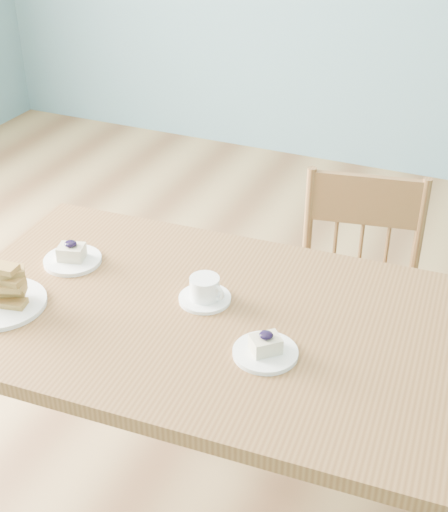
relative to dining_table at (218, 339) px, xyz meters
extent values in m
cube|color=#9F7B4A|center=(-0.06, 0.05, -0.64)|extent=(5.00, 5.00, 0.01)
cube|color=brown|center=(0.00, 0.00, 0.05)|extent=(1.36, 0.83, 0.04)
cylinder|color=brown|center=(-0.62, 0.29, -0.30)|extent=(0.05, 0.05, 0.67)
cube|color=brown|center=(0.21, 0.53, -0.25)|extent=(0.43, 0.42, 0.04)
cylinder|color=brown|center=(0.08, 0.35, -0.45)|extent=(0.03, 0.03, 0.36)
cylinder|color=brown|center=(0.40, 0.41, -0.45)|extent=(0.03, 0.03, 0.36)
cylinder|color=brown|center=(0.03, 0.65, -0.45)|extent=(0.03, 0.03, 0.36)
cylinder|color=brown|center=(0.34, 0.71, -0.45)|extent=(0.03, 0.03, 0.36)
cylinder|color=brown|center=(0.02, 0.66, -0.03)|extent=(0.03, 0.03, 0.42)
cylinder|color=brown|center=(0.35, 0.72, -0.03)|extent=(0.03, 0.03, 0.42)
cube|color=brown|center=(0.18, 0.69, 0.09)|extent=(0.32, 0.08, 0.16)
cylinder|color=brown|center=(0.10, 0.67, -0.11)|extent=(0.01, 0.01, 0.25)
cylinder|color=brown|center=(0.18, 0.69, -0.11)|extent=(0.01, 0.01, 0.25)
cylinder|color=brown|center=(0.26, 0.70, -0.11)|extent=(0.01, 0.01, 0.25)
cylinder|color=white|center=(0.15, -0.09, 0.08)|extent=(0.14, 0.14, 0.01)
cube|color=beige|center=(0.15, -0.09, 0.10)|extent=(0.08, 0.08, 0.04)
ellipsoid|color=black|center=(0.15, -0.09, 0.12)|extent=(0.03, 0.03, 0.01)
sphere|color=black|center=(0.16, -0.09, 0.12)|extent=(0.01, 0.01, 0.01)
sphere|color=black|center=(0.15, -0.08, 0.12)|extent=(0.01, 0.01, 0.01)
sphere|color=black|center=(0.16, -0.10, 0.12)|extent=(0.01, 0.01, 0.01)
cylinder|color=white|center=(-0.45, 0.06, 0.08)|extent=(0.15, 0.15, 0.01)
cube|color=beige|center=(-0.45, 0.06, 0.10)|extent=(0.08, 0.07, 0.04)
ellipsoid|color=black|center=(-0.45, 0.06, 0.13)|extent=(0.03, 0.03, 0.01)
sphere|color=black|center=(-0.44, 0.07, 0.13)|extent=(0.01, 0.01, 0.01)
sphere|color=black|center=(-0.46, 0.07, 0.13)|extent=(0.01, 0.01, 0.01)
sphere|color=black|center=(-0.45, 0.06, 0.13)|extent=(0.01, 0.01, 0.01)
cylinder|color=white|center=(-0.06, 0.05, 0.08)|extent=(0.13, 0.13, 0.01)
cylinder|color=white|center=(-0.06, 0.05, 0.11)|extent=(0.09, 0.09, 0.05)
cylinder|color=#9C7245|center=(-0.06, 0.05, 0.13)|extent=(0.06, 0.06, 0.00)
torus|color=white|center=(-0.02, 0.04, 0.11)|extent=(0.04, 0.02, 0.04)
cylinder|color=white|center=(-0.50, -0.17, 0.08)|extent=(0.22, 0.22, 0.01)
camera|label=1|loc=(0.56, -1.24, 1.07)|focal=50.00mm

